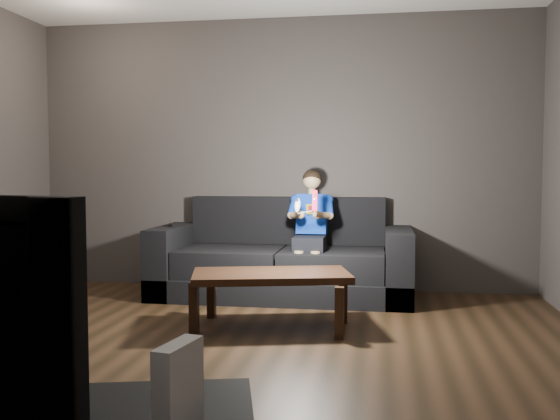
# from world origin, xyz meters

# --- Properties ---
(floor) EXTENTS (5.00, 5.00, 0.00)m
(floor) POSITION_xyz_m (0.00, 0.00, 0.00)
(floor) COLOR black
(floor) RESTS_ON ground
(back_wall) EXTENTS (5.00, 0.04, 2.70)m
(back_wall) POSITION_xyz_m (0.00, 2.50, 1.35)
(back_wall) COLOR #3E3837
(back_wall) RESTS_ON ground
(sofa) EXTENTS (2.39, 1.03, 0.92)m
(sofa) POSITION_xyz_m (0.09, 2.09, 0.30)
(sofa) COLOR black
(sofa) RESTS_ON floor
(child) EXTENTS (0.42, 0.51, 1.03)m
(child) POSITION_xyz_m (0.36, 2.02, 0.73)
(child) COLOR black
(child) RESTS_ON sofa
(wii_remote_red) EXTENTS (0.05, 0.07, 0.18)m
(wii_remote_red) POSITION_xyz_m (0.44, 1.62, 0.93)
(wii_remote_red) COLOR red
(wii_remote_red) RESTS_ON child
(nunchuk_white) EXTENTS (0.07, 0.09, 0.13)m
(nunchuk_white) POSITION_xyz_m (0.29, 1.62, 0.89)
(nunchuk_white) COLOR silver
(nunchuk_white) RESTS_ON child
(wii_remote_black) EXTENTS (0.08, 0.15, 0.03)m
(wii_remote_black) POSITION_xyz_m (-0.99, 2.00, 0.67)
(wii_remote_black) COLOR black
(wii_remote_black) RESTS_ON sofa
(coffee_table) EXTENTS (1.27, 0.84, 0.42)m
(coffee_table) POSITION_xyz_m (0.19, 0.89, 0.37)
(coffee_table) COLOR black
(coffee_table) RESTS_ON floor
(wii_console) EXTENTS (0.08, 0.17, 0.22)m
(wii_console) POSITION_xyz_m (0.51, -2.27, 0.67)
(wii_console) COLOR silver
(wii_console) RESTS_ON media_console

